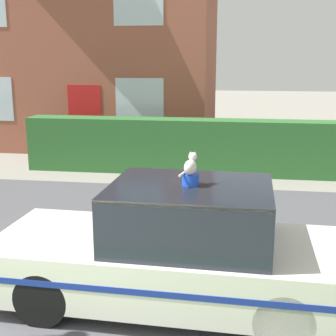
# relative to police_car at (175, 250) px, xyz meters

# --- Properties ---
(road_strip) EXTENTS (28.00, 6.59, 0.01)m
(road_strip) POSITION_rel_police_car_xyz_m (-1.40, 1.87, -0.68)
(road_strip) COLOR #4C4C51
(road_strip) RESTS_ON ground
(garden_hedge) EXTENTS (9.23, 0.72, 1.37)m
(garden_hedge) POSITION_rel_police_car_xyz_m (-0.07, 6.54, 0.00)
(garden_hedge) COLOR #2D662D
(garden_hedge) RESTS_ON ground
(police_car) EXTENTS (4.19, 1.76, 1.60)m
(police_car) POSITION_rel_police_car_xyz_m (0.00, 0.00, 0.00)
(police_car) COLOR black
(police_car) RESTS_ON road_strip
(cat) EXTENTS (0.21, 0.26, 0.25)m
(cat) POSITION_rel_police_car_xyz_m (0.17, -0.03, 1.03)
(cat) COLOR silver
(cat) RESTS_ON police_car
(house_left) EXTENTS (8.74, 6.73, 8.28)m
(house_left) POSITION_rel_police_car_xyz_m (-4.41, 11.40, 3.54)
(house_left) COLOR #93513D
(house_left) RESTS_ON ground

